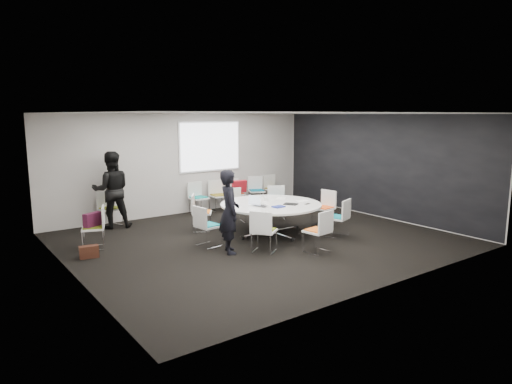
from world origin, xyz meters
TOP-DOWN VIEW (x-y plane):
  - room_shell at (0.09, 0.00)m, footprint 8.08×7.08m
  - conference_table at (0.49, 0.20)m, footprint 2.34×2.34m
  - projection_screen at (0.80, 3.46)m, footprint 1.90×0.03m
  - chair_ring_a at (2.08, 0.08)m, footprint 0.51×0.52m
  - chair_ring_b at (1.55, 1.31)m, footprint 0.63×0.62m
  - chair_ring_c at (0.43, 1.64)m, footprint 0.55×0.55m
  - chair_ring_d at (-0.67, 1.42)m, footprint 0.63×0.63m
  - chair_ring_e at (-1.22, 0.19)m, footprint 0.50×0.51m
  - chair_ring_f at (-0.51, -0.84)m, footprint 0.63×0.63m
  - chair_ring_g at (0.36, -1.50)m, footprint 0.52×0.51m
  - chair_ring_h at (1.57, -0.89)m, footprint 0.59×0.58m
  - chair_back_a at (0.22, 3.17)m, footprint 0.49×0.48m
  - chair_back_b at (0.87, 3.15)m, footprint 0.49×0.48m
  - chair_back_c at (1.42, 3.12)m, footprint 0.49×0.48m
  - chair_back_d at (2.24, 3.16)m, footprint 0.60×0.59m
  - chair_back_e at (2.87, 3.16)m, footprint 0.46×0.45m
  - chair_spare_left at (-3.20, 1.45)m, footprint 0.58×0.59m
  - chair_person_back at (-2.29, 3.16)m, footprint 0.58×0.57m
  - person_main at (-1.07, -0.44)m, footprint 0.60×0.72m
  - person_back at (-2.28, 3.00)m, footprint 1.07×0.92m
  - laptop at (0.12, 0.09)m, footprint 0.33×0.42m
  - laptop_lid at (-0.00, 0.18)m, footprint 0.14×0.28m
  - notebook_black at (0.78, -0.16)m, footprint 0.34×0.37m
  - tablet_folio at (0.35, -0.24)m, footprint 0.28×0.22m
  - papers_right at (1.09, 0.57)m, footprint 0.36×0.35m
  - papers_front at (1.29, 0.01)m, footprint 0.34×0.27m
  - cup at (0.57, 0.54)m, footprint 0.08×0.08m
  - phone at (1.12, -0.35)m, footprint 0.15×0.10m
  - maroon_bag at (-3.22, 1.45)m, footprint 0.42×0.30m
  - brown_bag at (-3.49, 0.88)m, footprint 0.38×0.22m
  - red_jacket at (1.41, 2.89)m, footprint 0.46×0.23m

SIDE VIEW (x-z plane):
  - brown_bag at x=-3.49m, z-range 0.00..0.24m
  - chair_ring_a at x=2.08m, z-range -0.16..0.72m
  - chair_ring_b at x=1.55m, z-range -0.16..0.72m
  - chair_ring_c at x=0.43m, z-range -0.16..0.72m
  - chair_ring_d at x=-0.67m, z-range -0.16..0.72m
  - chair_ring_e at x=-1.22m, z-range -0.16..0.72m
  - chair_ring_f at x=-0.51m, z-range -0.16..0.72m
  - chair_ring_g at x=0.36m, z-range -0.16..0.72m
  - chair_ring_h at x=1.57m, z-range -0.16..0.72m
  - chair_back_a at x=0.22m, z-range -0.16..0.72m
  - chair_back_b at x=0.87m, z-range -0.16..0.72m
  - chair_back_c at x=1.42m, z-range -0.16..0.72m
  - chair_back_d at x=2.24m, z-range -0.16..0.72m
  - chair_back_e at x=2.87m, z-range -0.16..0.72m
  - chair_spare_left at x=-3.20m, z-range -0.16..0.72m
  - chair_person_back at x=-2.29m, z-range -0.16..0.72m
  - conference_table at x=0.49m, z-range 0.19..0.92m
  - maroon_bag at x=-3.22m, z-range 0.48..0.76m
  - red_jacket at x=1.41m, z-range 0.52..0.88m
  - papers_right at x=1.09m, z-range 0.73..0.73m
  - papers_front at x=1.29m, z-range 0.73..0.73m
  - phone at x=1.12m, z-range 0.73..0.74m
  - notebook_black at x=0.78m, z-range 0.73..0.75m
  - tablet_folio at x=0.35m, z-range 0.73..0.76m
  - laptop at x=0.12m, z-range 0.73..0.76m
  - cup at x=0.57m, z-range 0.73..0.82m
  - person_main at x=-1.07m, z-range 0.00..1.69m
  - laptop_lid at x=0.00m, z-range 0.75..0.97m
  - person_back at x=-2.28m, z-range 0.00..1.89m
  - room_shell at x=0.09m, z-range -0.04..2.84m
  - projection_screen at x=0.80m, z-range 1.17..2.53m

